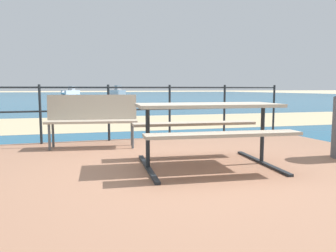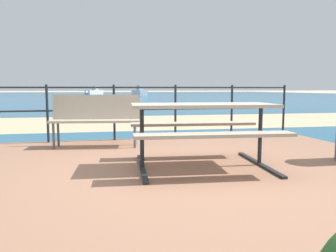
# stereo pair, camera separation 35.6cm
# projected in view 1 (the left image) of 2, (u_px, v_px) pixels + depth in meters

# --- Properties ---
(ground_plane) EXTENTS (240.00, 240.00, 0.00)m
(ground_plane) POSITION_uv_depth(u_px,v_px,m) (186.00, 174.00, 4.05)
(ground_plane) COLOR beige
(patio_paving) EXTENTS (6.40, 5.20, 0.06)m
(patio_paving) POSITION_uv_depth(u_px,v_px,m) (186.00, 171.00, 4.05)
(patio_paving) COLOR #996B51
(patio_paving) RESTS_ON ground
(sea_water) EXTENTS (90.00, 90.00, 0.01)m
(sea_water) POSITION_uv_depth(u_px,v_px,m) (74.00, 96.00, 41.96)
(sea_water) COLOR #145B84
(sea_water) RESTS_ON ground
(beach_strip) EXTENTS (54.14, 6.72, 0.01)m
(beach_strip) POSITION_uv_depth(u_px,v_px,m) (112.00, 123.00, 9.95)
(beach_strip) COLOR tan
(beach_strip) RESTS_ON ground
(picnic_table) EXTENTS (1.86, 1.55, 0.78)m
(picnic_table) POSITION_uv_depth(u_px,v_px,m) (207.00, 118.00, 4.12)
(picnic_table) COLOR tan
(picnic_table) RESTS_ON patio_paving
(park_bench) EXTENTS (1.50, 0.64, 0.86)m
(park_bench) POSITION_uv_depth(u_px,v_px,m) (92.00, 116.00, 5.50)
(park_bench) COLOR tan
(park_bench) RESTS_ON patio_paving
(railing_fence) EXTENTS (5.94, 0.04, 1.04)m
(railing_fence) POSITION_uv_depth(u_px,v_px,m) (140.00, 105.00, 6.32)
(railing_fence) COLOR #1E2328
(railing_fence) RESTS_ON patio_paving
(boat_near) EXTENTS (1.81, 3.64, 1.38)m
(boat_near) POSITION_uv_depth(u_px,v_px,m) (117.00, 92.00, 45.28)
(boat_near) COLOR silver
(boat_near) RESTS_ON sea_water
(boat_far) EXTENTS (3.18, 4.36, 1.34)m
(boat_far) POSITION_uv_depth(u_px,v_px,m) (70.00, 92.00, 53.96)
(boat_far) COLOR silver
(boat_far) RESTS_ON sea_water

